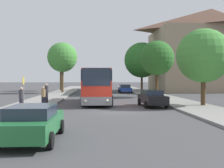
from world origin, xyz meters
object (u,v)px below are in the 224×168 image
tree_left_near (61,60)px  tree_right_mid (203,56)px  bus_stop_sign (24,88)px  parked_car_right_near (152,98)px  bus_front (97,85)px  parked_car_left_curb (33,122)px  bus_middle (97,83)px  tree_right_far (157,58)px  tree_left_far (62,57)px  tree_right_near (142,60)px  parked_car_right_far (125,88)px  pedestrian_waiting_far (43,96)px  bus_rear (96,81)px  pedestrian_waiting_near (46,93)px  pedestrian_walking_back (21,98)px

tree_left_near → tree_right_mid: 34.36m
bus_stop_sign → parked_car_right_near: bearing=4.8°
bus_front → parked_car_left_curb: 16.03m
bus_middle → tree_right_far: 11.18m
tree_left_far → tree_right_near: (14.34, 5.02, -0.05)m
parked_car_left_curb → tree_left_near: tree_left_near is taller
tree_right_near → tree_left_far: bearing=-160.7°
parked_car_right_far → pedestrian_waiting_far: 24.78m
bus_rear → tree_right_near: 11.81m
bus_middle → pedestrian_waiting_far: bearing=-105.6°
tree_left_far → tree_right_far: tree_left_far is taller
pedestrian_waiting_near → tree_right_far: (12.54, 9.64, 4.04)m
bus_front → tree_right_near: size_ratio=1.13×
parked_car_right_far → tree_right_near: 7.75m
tree_left_near → tree_right_mid: tree_left_near is taller
bus_middle → bus_rear: 14.86m
tree_right_far → bus_front: bearing=-135.7°
parked_car_right_near → tree_left_far: (-10.54, 21.56, 5.24)m
bus_rear → tree_left_near: tree_left_near is taller
bus_middle → pedestrian_walking_back: bearing=-107.2°
bus_stop_sign → tree_right_mid: (15.28, 0.41, 2.75)m
bus_rear → parked_car_right_near: bearing=-79.8°
bus_front → tree_right_near: (8.58, 23.08, 4.18)m
parked_car_right_near → parked_car_right_far: 22.20m
pedestrian_walking_back → tree_right_near: tree_right_near is taller
pedestrian_waiting_near → bus_rear: bearing=17.9°
tree_left_far → tree_right_near: tree_right_near is taller
parked_car_right_far → tree_right_mid: size_ratio=0.62×
tree_left_near → tree_right_near: 15.98m
pedestrian_waiting_near → tree_right_far: bearing=-26.5°
bus_middle → parked_car_right_near: (4.72, -18.44, -0.96)m
bus_rear → tree_right_far: 23.79m
parked_car_right_far → tree_left_far: 11.87m
parked_car_right_near → tree_right_near: bearing=-100.0°
pedestrian_waiting_far → tree_right_near: bearing=-134.2°
bus_rear → tree_right_near: bearing=-35.7°
parked_car_right_far → tree_right_near: tree_right_near is taller
tree_right_near → pedestrian_walking_back: bearing=-115.8°
parked_car_left_curb → bus_stop_sign: bus_stop_sign is taller
bus_rear → tree_left_near: (-6.87, -3.59, 4.35)m
parked_car_right_far → bus_rear: bearing=-66.2°
tree_right_far → parked_car_right_near: bearing=-105.3°
parked_car_right_far → tree_right_mid: tree_right_mid is taller
tree_right_near → tree_right_mid: bearing=-88.7°
parked_car_right_near → pedestrian_walking_back: size_ratio=2.68×
bus_rear → tree_right_far: size_ratio=1.52×
parked_car_left_curb → tree_left_far: tree_left_far is taller
bus_rear → bus_stop_sign: 34.71m
pedestrian_waiting_far → pedestrian_walking_back: size_ratio=0.99×
bus_middle → tree_right_near: size_ratio=1.21×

